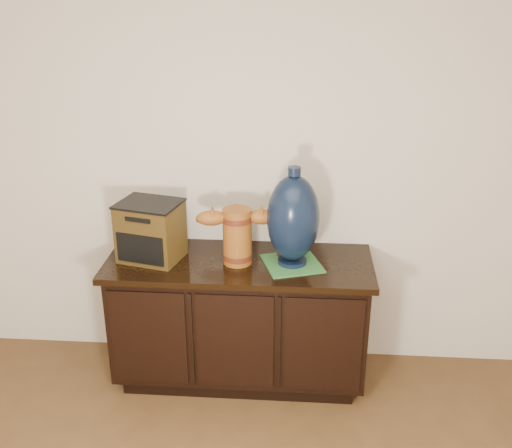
# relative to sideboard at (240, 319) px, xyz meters

# --- Properties ---
(sideboard) EXTENTS (1.46, 0.56, 0.75)m
(sideboard) POSITION_rel_sideboard_xyz_m (0.00, 0.00, 0.00)
(sideboard) COLOR black
(sideboard) RESTS_ON ground
(terracotta_vessel) EXTENTS (0.44, 0.18, 0.31)m
(terracotta_vessel) POSITION_rel_sideboard_xyz_m (-0.01, -0.02, 0.54)
(terracotta_vessel) COLOR #A15A1D
(terracotta_vessel) RESTS_ON sideboard
(tv_radio) EXTENTS (0.38, 0.33, 0.33)m
(tv_radio) POSITION_rel_sideboard_xyz_m (-0.48, 0.00, 0.53)
(tv_radio) COLOR #422F10
(tv_radio) RESTS_ON sideboard
(green_mat) EXTENTS (0.36, 0.36, 0.01)m
(green_mat) POSITION_rel_sideboard_xyz_m (0.29, -0.02, 0.37)
(green_mat) COLOR #337235
(green_mat) RESTS_ON sideboard
(lamp_base) EXTENTS (0.35, 0.35, 0.54)m
(lamp_base) POSITION_rel_sideboard_xyz_m (0.29, -0.02, 0.63)
(lamp_base) COLOR black
(lamp_base) RESTS_ON green_mat
(spray_can) EXTENTS (0.05, 0.05, 0.16)m
(spray_can) POSITION_rel_sideboard_xyz_m (0.23, 0.07, 0.45)
(spray_can) COLOR #560E16
(spray_can) RESTS_ON sideboard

